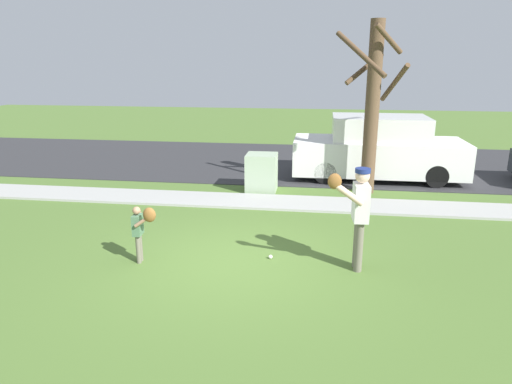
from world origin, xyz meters
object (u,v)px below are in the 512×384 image
object	(u,v)px
person_adult	(358,208)
baseball	(271,257)
person_child	(141,226)
parked_van_white	(378,149)
street_tree_near	(373,103)
utility_cabinet	(262,173)

from	to	relation	value
person_adult	baseball	world-z (taller)	person_adult
person_child	parked_van_white	distance (m)	8.31
parked_van_white	street_tree_near	bearing A→B (deg)	75.24
utility_cabinet	street_tree_near	bearing A→B (deg)	4.97
person_child	street_tree_near	distance (m)	7.01
utility_cabinet	parked_van_white	size ratio (longest dim) A/B	0.21
baseball	street_tree_near	bearing A→B (deg)	65.84
utility_cabinet	street_tree_near	world-z (taller)	street_tree_near
baseball	parked_van_white	size ratio (longest dim) A/B	0.01
person_child	parked_van_white	xyz separation A→B (m)	(4.77, 6.80, 0.21)
baseball	person_child	bearing A→B (deg)	-167.85
utility_cabinet	person_adult	bearing A→B (deg)	-64.71
street_tree_near	parked_van_white	xyz separation A→B (m)	(0.42, 1.58, -1.50)
person_adult	parked_van_white	world-z (taller)	parked_van_white
person_adult	person_child	world-z (taller)	person_adult
street_tree_near	parked_van_white	world-z (taller)	street_tree_near
baseball	utility_cabinet	size ratio (longest dim) A/B	0.07
person_adult	person_child	distance (m)	3.74
utility_cabinet	street_tree_near	xyz separation A→B (m)	(2.87, 0.25, 1.88)
baseball	parked_van_white	xyz separation A→B (m)	(2.54, 6.32, 0.87)
parked_van_white	person_adult	bearing A→B (deg)	80.79
baseball	utility_cabinet	xyz separation A→B (m)	(-0.74, 4.50, 0.48)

